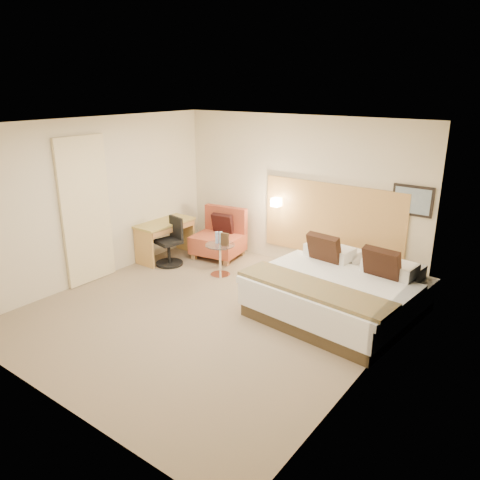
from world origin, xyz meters
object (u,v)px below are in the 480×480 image
Objects in this scene: desk at (166,230)px; side_table at (220,258)px; bed at (340,291)px; lounge_chair at (220,238)px; desk_chair at (171,246)px.

side_table is at bearing -2.29° from desk.
desk is (-3.63, 0.12, 0.23)m from bed.
side_table is 1.38m from desk.
lounge_chair is 0.97m from side_table.
desk_chair reaches higher than desk.
desk_chair is at bearing -116.96° from lounge_chair.
bed is at bearing -1.74° from side_table.
bed is 3.34m from desk_chair.
lounge_chair reaches higher than side_table.
bed is at bearing 1.01° from desk_chair.
bed is 2.28m from side_table.
desk is 1.32× the size of desk_chair.
bed reaches higher than desk.
desk is (-1.36, 0.05, 0.25)m from side_table.
side_table is 1.07m from desk_chair.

